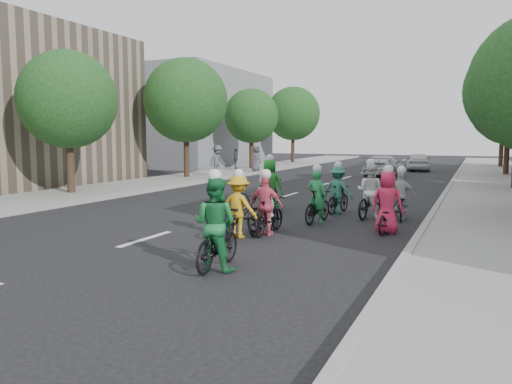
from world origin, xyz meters
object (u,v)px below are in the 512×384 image
Objects in this scene: cyclist_6 at (370,197)px; spectator_0 at (217,161)px; cyclist_8 at (401,201)px; follow_car_lead at (384,166)px; spectator_2 at (256,158)px; cyclist_3 at (267,211)px; cyclist_5 at (317,203)px; spectator_1 at (236,159)px; cyclist_0 at (265,212)px; cyclist_4 at (387,209)px; follow_car_trail at (418,161)px; cyclist_9 at (270,190)px; cyclist_2 at (240,212)px; cyclist_1 at (216,232)px; cyclist_7 at (338,193)px.

spectator_0 is at bearing -36.12° from cyclist_6.
cyclist_8 reaches higher than follow_car_lead.
cyclist_6 is at bearing -138.31° from spectator_2.
cyclist_3 is 0.96× the size of spectator_2.
cyclist_5 reaches higher than spectator_1.
cyclist_0 is 1.01× the size of cyclist_4.
cyclist_3 is at bearing 81.41° from follow_car_trail.
cyclist_6 is 1.07× the size of cyclist_9.
cyclist_2 is at bearing 75.42° from cyclist_5.
cyclist_5 is 0.96× the size of cyclist_8.
spectator_0 is at bearing -62.48° from cyclist_1.
cyclist_3 is 0.88× the size of cyclist_9.
spectator_1 is (-10.61, 21.11, 0.27)m from cyclist_2.
spectator_0 reaches higher than cyclist_7.
cyclist_0 is at bearing 96.02° from follow_car_lead.
cyclist_1 is 7.30m from cyclist_6.
cyclist_9 is (-0.93, 4.20, 0.08)m from cyclist_2.
cyclist_9 is (-1.31, 3.48, 0.16)m from cyclist_0.
spectator_2 is at bearing -60.32° from cyclist_8.
follow_car_trail is at bearing -92.70° from cyclist_8.
cyclist_0 reaches higher than cyclist_8.
cyclist_1 is 1.13× the size of cyclist_3.
cyclist_7 is (0.82, 4.01, 0.12)m from cyclist_0.
spectator_0 is at bearing 36.38° from follow_car_lead.
cyclist_1 is 7.59m from cyclist_8.
cyclist_1 is 29.88m from follow_car_trail.
cyclist_7 is 1.14× the size of spectator_1.
cyclist_2 is 23.62m from spectator_1.
cyclist_8 is at bearing -167.88° from cyclist_6.
cyclist_8 is 0.93× the size of cyclist_9.
follow_car_trail is (2.19, 22.80, -0.04)m from cyclist_9.
cyclist_4 is 0.45× the size of follow_car_trail.
cyclist_5 is 19.19m from spectator_2.
cyclist_9 is (-2.07, 1.48, 0.11)m from cyclist_5.
cyclist_5 is 0.94× the size of spectator_0.
cyclist_1 is 5.40m from cyclist_4.
cyclist_4 is at bearing 143.85° from cyclist_9.
cyclist_7 is 0.89× the size of cyclist_9.
cyclist_1 is 1.06× the size of cyclist_8.
cyclist_1 is at bearing 70.74° from cyclist_4.
cyclist_1 is at bearing 104.36° from cyclist_0.
follow_car_lead is at bearing -74.73° from spectator_2.
cyclist_0 reaches higher than spectator_1.
spectator_0 is (-12.12, 10.87, 0.50)m from cyclist_8.
cyclist_3 is at bearing 126.91° from cyclist_0.
cyclist_1 is at bearing 95.91° from cyclist_5.
cyclist_0 is at bearing 30.34° from cyclist_4.
cyclist_2 is (-0.38, -0.72, 0.08)m from cyclist_0.
cyclist_5 reaches higher than cyclist_3.
cyclist_3 is (0.11, -0.19, 0.07)m from cyclist_0.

